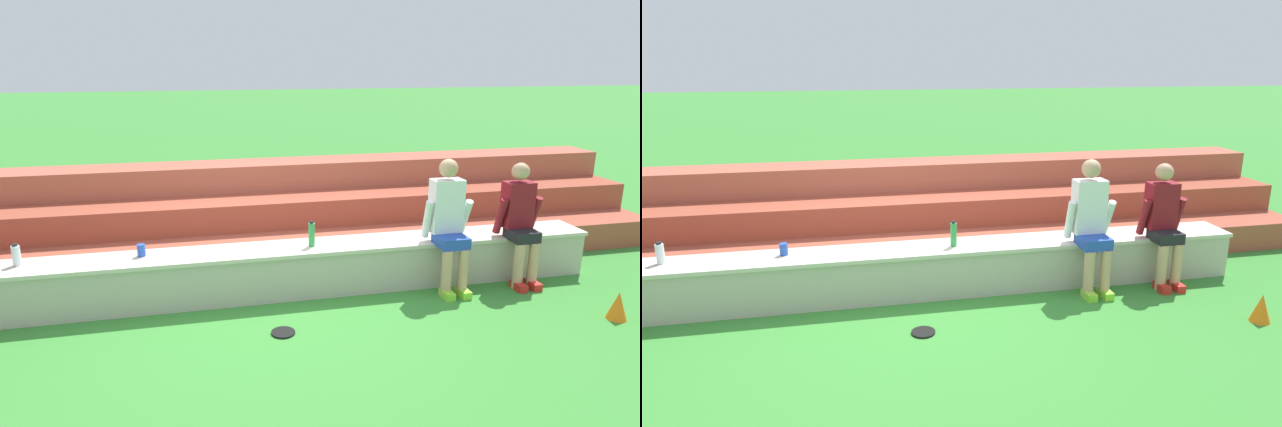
{
  "view_description": "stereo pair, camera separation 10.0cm",
  "coord_description": "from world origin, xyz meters",
  "views": [
    {
      "loc": [
        -0.71,
        -5.17,
        2.43
      ],
      "look_at": [
        0.53,
        0.24,
        0.86
      ],
      "focal_mm": 30.95,
      "sensor_mm": 36.0,
      "label": 1
    },
    {
      "loc": [
        -0.61,
        -5.19,
        2.43
      ],
      "look_at": [
        0.53,
        0.24,
        0.86
      ],
      "focal_mm": 30.95,
      "sensor_mm": 36.0,
      "label": 2
    }
  ],
  "objects": [
    {
      "name": "person_left_of_center",
      "position": [
        1.88,
        -0.01,
        0.75
      ],
      "size": [
        0.52,
        0.55,
        1.41
      ],
      "color": "tan",
      "rests_on": "ground"
    },
    {
      "name": "frisbee",
      "position": [
        -0.02,
        -0.65,
        0.01
      ],
      "size": [
        0.22,
        0.22,
        0.02
      ],
      "primitive_type": "cylinder",
      "color": "black",
      "rests_on": "ground"
    },
    {
      "name": "water_bottle_near_right",
      "position": [
        -2.43,
        0.29,
        0.62
      ],
      "size": [
        0.08,
        0.08,
        0.22
      ],
      "color": "silver",
      "rests_on": "stone_seating_wall"
    },
    {
      "name": "plastic_cup_right_end",
      "position": [
        -1.29,
        0.3,
        0.58
      ],
      "size": [
        0.08,
        0.08,
        0.12
      ],
      "primitive_type": "cylinder",
      "color": "blue",
      "rests_on": "stone_seating_wall"
    },
    {
      "name": "sports_cone",
      "position": [
        3.16,
        -1.08,
        0.14
      ],
      "size": [
        0.19,
        0.19,
        0.28
      ],
      "primitive_type": "cone",
      "color": "orange",
      "rests_on": "ground"
    },
    {
      "name": "water_bottle_near_left",
      "position": [
        0.43,
        0.22,
        0.65
      ],
      "size": [
        0.07,
        0.07,
        0.27
      ],
      "color": "green",
      "rests_on": "stone_seating_wall"
    },
    {
      "name": "stone_seating_wall",
      "position": [
        0.0,
        0.24,
        0.27
      ],
      "size": [
        7.22,
        0.52,
        0.52
      ],
      "color": "#B7AF9E",
      "rests_on": "ground"
    },
    {
      "name": "brick_bleachers",
      "position": [
        0.0,
        1.85,
        0.41
      ],
      "size": [
        10.43,
        1.93,
        1.06
      ],
      "color": "#A34C38",
      "rests_on": "ground"
    },
    {
      "name": "person_center",
      "position": [
        2.72,
        -0.02,
        0.71
      ],
      "size": [
        0.5,
        0.52,
        1.34
      ],
      "color": "tan",
      "rests_on": "ground"
    },
    {
      "name": "ground_plane",
      "position": [
        0.0,
        0.0,
        0.0
      ],
      "size": [
        80.0,
        80.0,
        0.0
      ],
      "primitive_type": "plane",
      "color": "#388433"
    }
  ]
}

